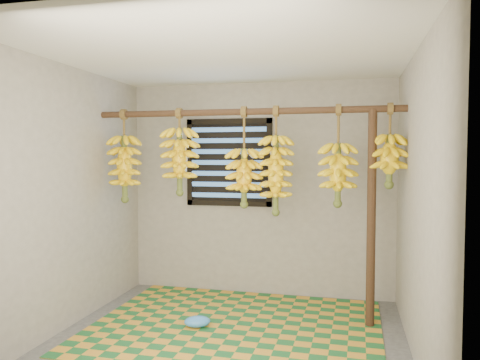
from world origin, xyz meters
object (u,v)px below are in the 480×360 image
(banana_bunch_a, at_px, (125,168))
(support_post, at_px, (371,219))
(woven_mat, at_px, (236,325))
(banana_bunch_f, at_px, (389,161))
(banana_bunch_b, at_px, (180,161))
(banana_bunch_c, at_px, (244,177))
(plastic_bag, at_px, (197,322))
(banana_bunch_e, at_px, (338,174))
(banana_bunch_d, at_px, (276,175))

(banana_bunch_a, bearing_deg, support_post, 0.00)
(woven_mat, xyz_separation_m, banana_bunch_f, (1.36, 0.28, 1.53))
(woven_mat, height_order, banana_bunch_f, banana_bunch_f)
(woven_mat, relative_size, banana_bunch_b, 3.04)
(banana_bunch_c, bearing_deg, banana_bunch_f, 0.00)
(plastic_bag, distance_m, banana_bunch_e, 1.87)
(banana_bunch_d, bearing_deg, support_post, 0.00)
(banana_bunch_b, xyz_separation_m, banana_bunch_f, (2.01, 0.00, 0.01))
(banana_bunch_c, bearing_deg, banana_bunch_a, -180.00)
(banana_bunch_b, bearing_deg, support_post, 0.00)
(plastic_bag, bearing_deg, woven_mat, 21.02)
(woven_mat, height_order, banana_bunch_c, banana_bunch_c)
(banana_bunch_e, bearing_deg, plastic_bag, -161.70)
(plastic_bag, relative_size, banana_bunch_f, 0.32)
(woven_mat, xyz_separation_m, banana_bunch_e, (0.91, 0.28, 1.40))
(banana_bunch_b, height_order, banana_bunch_c, same)
(banana_bunch_f, bearing_deg, banana_bunch_d, -180.00)
(support_post, bearing_deg, banana_bunch_b, 180.00)
(banana_bunch_d, bearing_deg, banana_bunch_c, 180.00)
(banana_bunch_c, bearing_deg, banana_bunch_d, -0.00)
(support_post, height_order, banana_bunch_c, banana_bunch_c)
(support_post, distance_m, banana_bunch_e, 0.51)
(plastic_bag, distance_m, banana_bunch_c, 1.41)
(plastic_bag, distance_m, banana_bunch_a, 1.71)
(support_post, relative_size, banana_bunch_f, 2.65)
(banana_bunch_a, relative_size, banana_bunch_c, 0.98)
(banana_bunch_d, distance_m, banana_bunch_f, 1.04)
(banana_bunch_c, bearing_deg, banana_bunch_e, -0.00)
(plastic_bag, xyz_separation_m, banana_bunch_d, (0.66, 0.41, 1.34))
(support_post, bearing_deg, banana_bunch_f, 0.00)
(banana_bunch_b, distance_m, banana_bunch_e, 1.56)
(banana_bunch_c, xyz_separation_m, banana_bunch_f, (1.34, 0.00, 0.17))
(support_post, relative_size, banana_bunch_b, 2.32)
(banana_bunch_d, bearing_deg, banana_bunch_a, 180.00)
(banana_bunch_c, height_order, banana_bunch_e, same)
(woven_mat, distance_m, banana_bunch_e, 1.69)
(banana_bunch_f, bearing_deg, woven_mat, -168.28)
(banana_bunch_a, distance_m, banana_bunch_e, 2.16)
(plastic_bag, relative_size, banana_bunch_d, 0.23)
(support_post, xyz_separation_m, banana_bunch_c, (-1.19, 0.00, 0.37))
(support_post, bearing_deg, plastic_bag, -165.12)
(banana_bunch_c, xyz_separation_m, banana_bunch_d, (0.31, -0.00, 0.03))
(banana_bunch_b, bearing_deg, plastic_bag, -52.46)
(support_post, xyz_separation_m, woven_mat, (-1.21, -0.28, -0.99))
(banana_bunch_f, bearing_deg, plastic_bag, -166.39)
(banana_bunch_e, height_order, banana_bunch_f, same)
(support_post, height_order, banana_bunch_b, banana_bunch_b)
(banana_bunch_e, bearing_deg, banana_bunch_f, 0.00)
(woven_mat, bearing_deg, banana_bunch_e, 17.29)
(support_post, bearing_deg, banana_bunch_d, 180.00)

